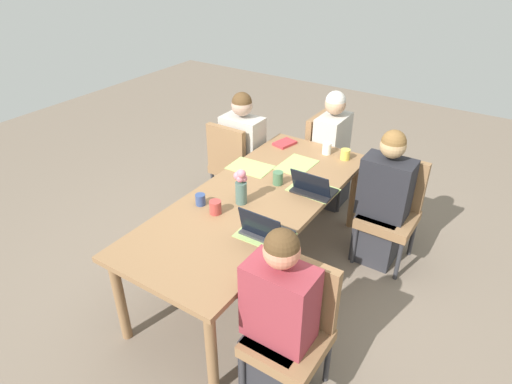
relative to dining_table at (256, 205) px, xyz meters
name	(u,v)px	position (x,y,z in m)	size (l,w,h in m)	color
ground_plane	(256,272)	(0.00, 0.00, -0.67)	(10.00, 10.00, 0.00)	#756656
dining_table	(256,205)	(0.00, 0.00, 0.00)	(2.30, 0.94, 0.74)	olive
chair_far_left_near	(294,324)	(0.74, 0.75, -0.17)	(0.44, 0.44, 0.90)	olive
person_far_left_near	(279,325)	(0.81, 0.69, -0.14)	(0.36, 0.40, 1.19)	#2D2D33
chair_near_left_mid	(234,161)	(-0.78, -0.78, -0.17)	(0.44, 0.44, 0.90)	olive
person_near_left_mid	(243,157)	(-0.85, -0.72, -0.14)	(0.36, 0.40, 1.19)	#2D2D33
chair_head_left_left_far	(326,154)	(-1.42, -0.08, -0.17)	(0.44, 0.44, 0.90)	olive
person_head_left_left_far	(330,156)	(-1.36, 0.00, -0.14)	(0.40, 0.36, 1.19)	#2D2D33
chair_far_right_near	(392,206)	(-0.83, 0.82, -0.17)	(0.44, 0.44, 0.90)	olive
person_far_right_near	(383,206)	(-0.75, 0.76, -0.14)	(0.36, 0.40, 1.19)	#2D2D33
flower_vase	(241,185)	(0.12, -0.05, 0.22)	(0.09, 0.10, 0.28)	#4C6B60
placemat_far_left_near	(265,235)	(0.37, 0.31, 0.07)	(0.36, 0.26, 0.00)	#9EBC66
placemat_near_left_mid	(250,167)	(-0.38, -0.31, 0.07)	(0.36, 0.26, 0.00)	#9EBC66
placemat_head_left_left_far	(297,165)	(-0.64, 0.00, 0.07)	(0.36, 0.26, 0.00)	#9EBC66
placemat_far_right_near	(313,190)	(-0.34, 0.31, 0.07)	(0.36, 0.26, 0.00)	#9EBC66
laptop_far_left_near	(265,230)	(0.37, 0.32, 0.11)	(0.22, 0.32, 0.21)	#38383D
laptop_far_right_near	(313,188)	(-0.29, 0.33, 0.11)	(0.22, 0.32, 0.21)	black
coffee_mug_near_left	(200,200)	(0.30, -0.29, 0.11)	(0.07, 0.07, 0.08)	#33477A
coffee_mug_near_right	(345,154)	(-0.97, 0.30, 0.12)	(0.08, 0.08, 0.09)	#DBC64C
coffee_mug_centre_left	(327,148)	(-0.99, 0.12, 0.12)	(0.08, 0.08, 0.11)	white
coffee_mug_centre_right	(278,178)	(-0.27, 0.03, 0.12)	(0.08, 0.08, 0.11)	#47704C
coffee_mug_far_left	(215,207)	(0.33, -0.13, 0.12)	(0.09, 0.09, 0.10)	#AD3D38
book_red_cover	(285,143)	(-0.95, -0.30, 0.08)	(0.20, 0.14, 0.03)	#B73338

